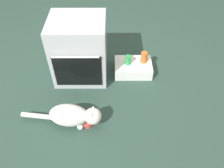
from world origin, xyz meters
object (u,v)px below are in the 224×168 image
oven (79,50)px  cat (72,116)px  pantry_cabinet (132,68)px  food_bowl (87,122)px  sauce_jar (143,57)px  soda_can (127,60)px

oven → cat: 0.79m
pantry_cabinet → food_bowl: bearing=-123.0°
sauce_jar → soda_can: sauce_jar is taller
oven → soda_can: (0.57, 0.02, -0.17)m
pantry_cabinet → food_bowl: (-0.51, -0.79, -0.04)m
pantry_cabinet → sauce_jar: (0.13, 0.03, 0.14)m
cat → oven: bearing=94.3°
cat → soda_can: bearing=58.4°
oven → pantry_cabinet: bearing=2.7°
oven → cat: oven is taller
sauce_jar → oven: bearing=-175.6°
pantry_cabinet → cat: (-0.65, -0.78, 0.06)m
cat → soda_can: 0.97m
food_bowl → oven: bearing=99.1°
soda_can → oven: bearing=-177.9°
soda_can → food_bowl: bearing=-119.6°
soda_can → cat: bearing=-127.2°
food_bowl → soda_can: size_ratio=0.96×
sauce_jar → cat: bearing=-134.0°
soda_can → sauce_jar: bearing=10.9°
pantry_cabinet → sauce_jar: sauce_jar is taller
food_bowl → sauce_jar: bearing=52.0°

